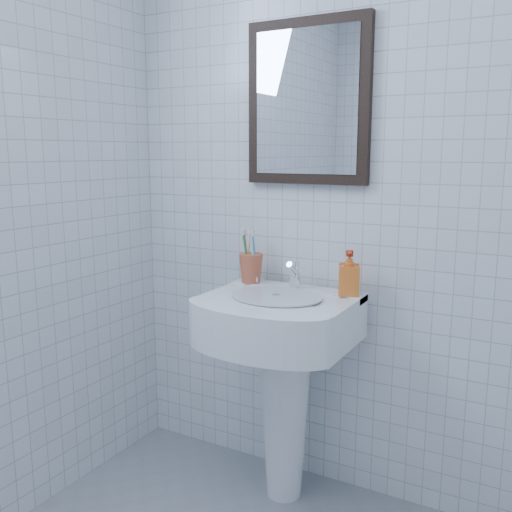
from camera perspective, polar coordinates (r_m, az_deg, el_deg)
The scene contains 6 objects.
wall_back at distance 2.17m, azimuth 12.54°, elevation 7.13°, with size 2.20×0.02×2.50m, color silver.
washbasin at distance 2.23m, azimuth 2.66°, elevation -10.57°, with size 0.55×0.40×0.85m.
faucet at distance 2.22m, azimuth 3.88°, elevation -2.12°, with size 0.05×0.10×0.11m.
toothbrush_cup at distance 2.32m, azimuth -0.51°, elevation -1.22°, with size 0.10×0.10×0.12m, color #B65335, non-canonical shape.
soap_dispenser at distance 2.14m, azimuth 9.29°, elevation -1.66°, with size 0.08×0.08×0.17m, color #DD4315.
wall_mirror at distance 2.26m, azimuth 5.16°, elevation 15.05°, with size 0.50×0.04×0.62m.
Camera 1 is at (0.63, -0.88, 1.37)m, focal length 40.00 mm.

